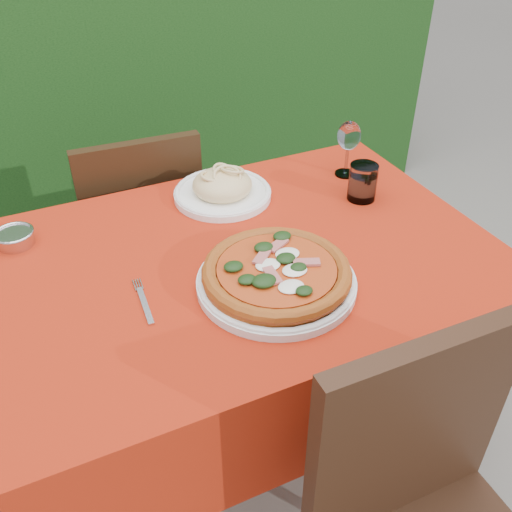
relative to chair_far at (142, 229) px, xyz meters
name	(u,v)px	position (x,y,z in m)	size (l,w,h in m)	color
ground	(244,439)	(0.11, -0.60, -0.49)	(60.00, 60.00, 0.00)	#68645E
hedge	(94,30)	(0.11, 0.95, 0.42)	(3.20, 0.55, 1.78)	black
dining_table	(241,300)	(0.11, -0.60, 0.10)	(1.26, 0.86, 0.75)	#452E16
chair_far	(142,229)	(0.00, 0.00, 0.00)	(0.41, 0.41, 0.86)	black
pizza_plate	(277,275)	(0.14, -0.75, 0.29)	(0.42, 0.42, 0.07)	white
pasta_plate	(222,188)	(0.18, -0.32, 0.28)	(0.28, 0.28, 0.08)	white
water_glass	(362,184)	(0.53, -0.49, 0.30)	(0.08, 0.08, 0.11)	silver
wine_glass	(349,138)	(0.57, -0.35, 0.38)	(0.07, 0.07, 0.17)	silver
fork	(145,306)	(-0.16, -0.69, 0.26)	(0.02, 0.17, 0.00)	silver
steel_ramekin	(15,239)	(-0.39, -0.32, 0.27)	(0.09, 0.09, 0.03)	silver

